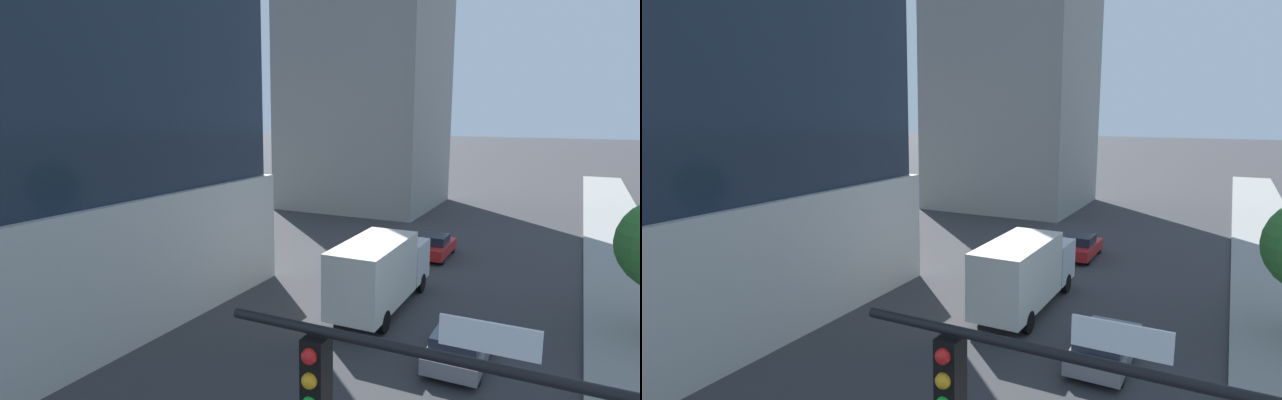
{
  "view_description": "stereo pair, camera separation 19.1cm",
  "coord_description": "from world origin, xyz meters",
  "views": [
    {
      "loc": [
        5.18,
        -0.72,
        9.03
      ],
      "look_at": [
        -1.13,
        11.63,
        6.64
      ],
      "focal_mm": 28.53,
      "sensor_mm": 36.0,
      "label": 1
    },
    {
      "loc": [
        5.35,
        -0.63,
        9.03
      ],
      "look_at": [
        -1.13,
        11.63,
        6.64
      ],
      "focal_mm": 28.53,
      "sensor_mm": 36.0,
      "label": 2
    }
  ],
  "objects": [
    {
      "name": "car_red",
      "position": [
        -2.57,
        30.33,
        0.71
      ],
      "size": [
        1.92,
        4.1,
        1.45
      ],
      "color": "red",
      "rests_on": "ground"
    },
    {
      "name": "car_gray",
      "position": [
        1.85,
        17.02,
        0.68
      ],
      "size": [
        1.94,
        4.32,
        1.39
      ],
      "color": "slate",
      "rests_on": "ground"
    },
    {
      "name": "box_truck",
      "position": [
        -2.57,
        20.5,
        1.89
      ],
      "size": [
        2.36,
        7.99,
        3.44
      ],
      "color": "silver",
      "rests_on": "ground"
    },
    {
      "name": "construction_building",
      "position": [
        -13.65,
        46.03,
        18.16
      ],
      "size": [
        14.34,
        14.5,
        41.37
      ],
      "color": "gray",
      "rests_on": "ground"
    }
  ]
}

